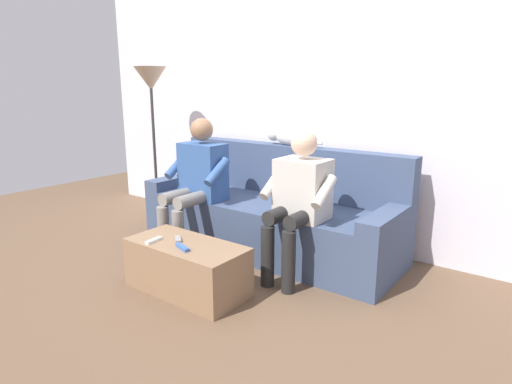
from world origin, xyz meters
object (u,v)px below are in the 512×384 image
(couch, at_px, (271,215))
(person_left_seated, at_px, (299,195))
(remote_gray, at_px, (178,239))
(remote_blue, at_px, (183,247))
(floor_lamp, at_px, (151,89))
(remote_white, at_px, (154,240))
(coffee_table, at_px, (187,267))
(person_right_seated, at_px, (197,178))
(cat_on_backrest, at_px, (287,137))

(couch, xyz_separation_m, person_left_seated, (-0.50, 0.37, 0.33))
(person_left_seated, bearing_deg, remote_gray, 48.77)
(remote_blue, height_order, floor_lamp, floor_lamp)
(remote_blue, relative_size, remote_white, 1.07)
(remote_white, bearing_deg, coffee_table, -66.88)
(couch, height_order, coffee_table, couch)
(person_left_seated, distance_m, remote_blue, 0.92)
(coffee_table, distance_m, person_right_seated, 0.94)
(person_left_seated, xyz_separation_m, remote_gray, (0.59, 0.67, -0.28))
(person_right_seated, relative_size, remote_gray, 9.72)
(person_left_seated, bearing_deg, person_right_seated, 2.44)
(remote_gray, bearing_deg, person_right_seated, 161.69)
(person_left_seated, relative_size, remote_gray, 9.38)
(coffee_table, relative_size, person_right_seated, 0.75)
(remote_white, distance_m, floor_lamp, 1.98)
(person_right_seated, relative_size, cat_on_backrest, 2.08)
(person_right_seated, xyz_separation_m, remote_white, (-0.29, 0.75, -0.29))
(coffee_table, height_order, cat_on_backrest, cat_on_backrest)
(coffee_table, xyz_separation_m, cat_on_backrest, (0.02, -1.31, 0.80))
(person_right_seated, bearing_deg, remote_gray, 123.30)
(cat_on_backrest, distance_m, remote_gray, 1.44)
(coffee_table, xyz_separation_m, person_right_seated, (0.50, -0.63, 0.48))
(couch, bearing_deg, coffee_table, 90.00)
(remote_gray, relative_size, remote_white, 0.86)
(remote_gray, bearing_deg, person_left_seated, 87.16)
(couch, bearing_deg, remote_blue, 93.10)
(person_left_seated, bearing_deg, remote_white, 48.24)
(person_right_seated, xyz_separation_m, cat_on_backrest, (-0.48, -0.68, 0.32))
(cat_on_backrest, xyz_separation_m, remote_gray, (0.07, 1.30, -0.61))
(couch, xyz_separation_m, floor_lamp, (1.48, 0.04, 1.09))
(person_right_seated, bearing_deg, remote_white, 111.47)
(remote_gray, bearing_deg, cat_on_backrest, 125.25)
(couch, xyz_separation_m, remote_white, (0.21, 1.16, 0.06))
(coffee_table, relative_size, remote_gray, 7.33)
(remote_white, bearing_deg, remote_blue, -91.18)
(remote_gray, distance_m, floor_lamp, 2.00)
(cat_on_backrest, relative_size, remote_white, 4.01)
(coffee_table, xyz_separation_m, remote_blue, (-0.06, 0.09, 0.19))
(coffee_table, xyz_separation_m, person_left_seated, (-0.50, -0.67, 0.46))
(cat_on_backrest, bearing_deg, remote_white, 82.42)
(person_right_seated, xyz_separation_m, remote_gray, (-0.41, 0.63, -0.29))
(coffee_table, distance_m, floor_lamp, 2.16)
(coffee_table, relative_size, remote_white, 6.31)
(remote_blue, bearing_deg, person_left_seated, 77.98)
(coffee_table, relative_size, floor_lamp, 0.54)
(couch, bearing_deg, person_right_seated, 39.67)
(person_right_seated, bearing_deg, person_left_seated, -177.56)
(coffee_table, height_order, remote_gray, remote_gray)
(coffee_table, bearing_deg, remote_white, 29.05)
(couch, distance_m, person_left_seated, 0.71)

